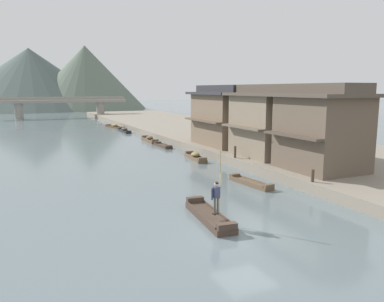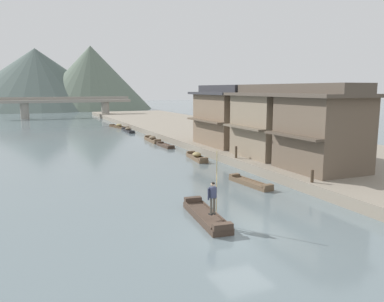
# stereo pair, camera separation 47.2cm
# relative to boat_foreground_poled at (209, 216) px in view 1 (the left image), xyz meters

# --- Properties ---
(ground_plane) EXTENTS (400.00, 400.00, 0.00)m
(ground_plane) POSITION_rel_boat_foreground_poled_xyz_m (0.86, -1.95, -0.19)
(ground_plane) COLOR slate
(riverbank_right) EXTENTS (18.00, 110.00, 0.72)m
(riverbank_right) POSITION_rel_boat_foreground_poled_xyz_m (16.82, 28.05, 0.17)
(riverbank_right) COLOR gray
(riverbank_right) RESTS_ON ground
(boat_foreground_poled) EXTENTS (1.54, 4.81, 0.57)m
(boat_foreground_poled) POSITION_rel_boat_foreground_poled_xyz_m (0.00, 0.00, 0.00)
(boat_foreground_poled) COLOR #423328
(boat_foreground_poled) RESTS_ON ground
(boatman_person) EXTENTS (0.56, 0.31, 3.04)m
(boatman_person) POSITION_rel_boat_foreground_poled_xyz_m (-0.08, -0.90, 1.39)
(boatman_person) COLOR black
(boatman_person) RESTS_ON boat_foreground_poled
(boat_moored_nearest) EXTENTS (1.20, 4.02, 0.43)m
(boat_moored_nearest) POSITION_rel_boat_foreground_poled_xyz_m (5.79, 5.10, -0.04)
(boat_moored_nearest) COLOR brown
(boat_moored_nearest) RESTS_ON ground
(boat_moored_second) EXTENTS (0.95, 3.72, 0.38)m
(boat_moored_second) POSITION_rel_boat_foreground_poled_xyz_m (6.40, 23.92, -0.05)
(boat_moored_second) COLOR #423328
(boat_moored_second) RESTS_ON ground
(boat_moored_third) EXTENTS (1.30, 4.21, 0.69)m
(boat_moored_third) POSITION_rel_boat_foreground_poled_xyz_m (6.41, 15.29, 0.06)
(boat_moored_third) COLOR brown
(boat_moored_third) RESTS_ON ground
(boat_moored_far) EXTENTS (1.03, 5.63, 0.65)m
(boat_moored_far) POSITION_rel_boat_foreground_poled_xyz_m (6.45, 41.08, 0.02)
(boat_moored_far) COLOR #232326
(boat_moored_far) RESTS_ON ground
(boat_midriver_drifting) EXTENTS (1.04, 4.70, 0.73)m
(boat_midriver_drifting) POSITION_rel_boat_foreground_poled_xyz_m (6.41, 28.66, 0.07)
(boat_midriver_drifting) COLOR brown
(boat_midriver_drifting) RESTS_ON ground
(boat_midriver_upstream) EXTENTS (2.20, 5.88, 0.68)m
(boat_midriver_upstream) POSITION_rel_boat_foreground_poled_xyz_m (6.54, 47.43, 0.03)
(boat_midriver_upstream) COLOR brown
(boat_midriver_upstream) RESTS_ON ground
(house_waterfront_nearest) EXTENTS (5.72, 6.38, 6.14)m
(house_waterfront_nearest) POSITION_rel_boat_foreground_poled_xyz_m (11.23, 4.44, 3.54)
(house_waterfront_nearest) COLOR brown
(house_waterfront_nearest) RESTS_ON riverbank_right
(house_waterfront_second) EXTENTS (6.24, 6.57, 6.14)m
(house_waterfront_second) POSITION_rel_boat_foreground_poled_xyz_m (11.49, 10.83, 3.54)
(house_waterfront_second) COLOR #7F705B
(house_waterfront_second) RESTS_ON riverbank_right
(house_waterfront_tall) EXTENTS (5.37, 8.00, 6.14)m
(house_waterfront_tall) POSITION_rel_boat_foreground_poled_xyz_m (11.05, 18.34, 3.53)
(house_waterfront_tall) COLOR #75604C
(house_waterfront_tall) RESTS_ON riverbank_right
(mooring_post_dock_near) EXTENTS (0.20, 0.20, 0.79)m
(mooring_post_dock_near) POSITION_rel_boat_foreground_poled_xyz_m (8.17, 1.75, 0.93)
(mooring_post_dock_near) COLOR #473828
(mooring_post_dock_near) RESTS_ON riverbank_right
(mooring_post_dock_mid) EXTENTS (0.20, 0.20, 0.99)m
(mooring_post_dock_mid) POSITION_rel_boat_foreground_poled_xyz_m (8.17, 11.14, 1.03)
(mooring_post_dock_mid) COLOR #473828
(mooring_post_dock_mid) RESTS_ON riverbank_right
(stone_bridge) EXTENTS (29.16, 2.40, 4.72)m
(stone_bridge) POSITION_rel_boat_foreground_poled_xyz_m (0.86, 74.78, 2.96)
(stone_bridge) COLOR gray
(stone_bridge) RESTS_ON ground
(hill_far_west) EXTENTS (38.67, 38.67, 20.34)m
(hill_far_west) POSITION_rel_boat_foreground_poled_xyz_m (12.95, 113.48, 9.98)
(hill_far_west) COLOR #5B6B5B
(hill_far_west) RESTS_ON ground
(hill_far_centre) EXTENTS (55.86, 55.86, 19.59)m
(hill_far_centre) POSITION_rel_boat_foreground_poled_xyz_m (-3.60, 121.38, 9.61)
(hill_far_centre) COLOR #4C5B56
(hill_far_centre) RESTS_ON ground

